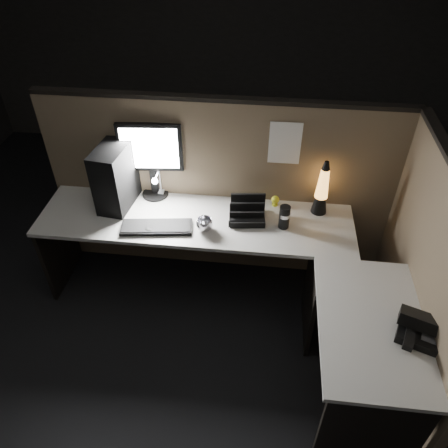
# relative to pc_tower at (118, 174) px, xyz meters

# --- Properties ---
(floor) EXTENTS (6.00, 6.00, 0.00)m
(floor) POSITION_rel_pc_tower_xyz_m (0.75, -0.77, -0.97)
(floor) COLOR black
(floor) RESTS_ON ground
(room_shell) EXTENTS (6.00, 6.00, 6.00)m
(room_shell) POSITION_rel_pc_tower_xyz_m (0.75, -0.77, 0.65)
(room_shell) COLOR silver
(room_shell) RESTS_ON ground
(partition_back) EXTENTS (2.66, 0.06, 1.50)m
(partition_back) POSITION_rel_pc_tower_xyz_m (0.75, 0.16, -0.22)
(partition_back) COLOR brown
(partition_back) RESTS_ON ground
(partition_right) EXTENTS (0.06, 1.66, 1.50)m
(partition_right) POSITION_rel_pc_tower_xyz_m (2.08, -0.67, -0.22)
(partition_right) COLOR brown
(partition_right) RESTS_ON ground
(desk) EXTENTS (2.60, 1.60, 0.73)m
(desk) POSITION_rel_pc_tower_xyz_m (0.92, -0.51, -0.39)
(desk) COLOR beige
(desk) RESTS_ON ground
(pc_tower) EXTENTS (0.26, 0.48, 0.48)m
(pc_tower) POSITION_rel_pc_tower_xyz_m (0.00, 0.00, 0.00)
(pc_tower) COLOR black
(pc_tower) RESTS_ON desk
(monitor) EXTENTS (0.47, 0.20, 0.60)m
(monitor) POSITION_rel_pc_tower_xyz_m (0.24, 0.11, 0.12)
(monitor) COLOR black
(monitor) RESTS_ON desk
(keyboard) EXTENTS (0.52, 0.23, 0.02)m
(keyboard) POSITION_rel_pc_tower_xyz_m (0.34, -0.30, -0.23)
(keyboard) COLOR black
(keyboard) RESTS_ON desk
(mouse) EXTENTS (0.10, 0.09, 0.03)m
(mouse) POSITION_rel_pc_tower_xyz_m (0.30, -0.35, -0.22)
(mouse) COLOR black
(mouse) RESTS_ON desk
(clip_lamp) EXTENTS (0.05, 0.18, 0.24)m
(clip_lamp) POSITION_rel_pc_tower_xyz_m (0.28, 0.04, -0.10)
(clip_lamp) COLOR white
(clip_lamp) RESTS_ON desk
(organizer) EXTENTS (0.27, 0.25, 0.19)m
(organizer) POSITION_rel_pc_tower_xyz_m (0.97, -0.11, -0.20)
(organizer) COLOR black
(organizer) RESTS_ON desk
(lava_lamp) EXTENTS (0.12, 0.12, 0.43)m
(lava_lamp) POSITION_rel_pc_tower_xyz_m (1.49, 0.03, -0.06)
(lava_lamp) COLOR black
(lava_lamp) RESTS_ON desk
(travel_mug) EXTENTS (0.08, 0.08, 0.18)m
(travel_mug) POSITION_rel_pc_tower_xyz_m (1.24, -0.18, -0.15)
(travel_mug) COLOR black
(travel_mug) RESTS_ON desk
(steel_mug) EXTENTS (0.12, 0.12, 0.09)m
(steel_mug) POSITION_rel_pc_tower_xyz_m (0.68, -0.28, -0.19)
(steel_mug) COLOR #B2B2B9
(steel_mug) RESTS_ON desk
(figurine) EXTENTS (0.06, 0.06, 0.06)m
(figurine) POSITION_rel_pc_tower_xyz_m (1.17, 0.07, -0.19)
(figurine) COLOR yellow
(figurine) RESTS_ON desk
(pinned_paper) EXTENTS (0.22, 0.00, 0.32)m
(pinned_paper) POSITION_rel_pc_tower_xyz_m (1.20, 0.13, 0.26)
(pinned_paper) COLOR white
(pinned_paper) RESTS_ON partition_back
(desk_phone) EXTENTS (0.29, 0.28, 0.14)m
(desk_phone) POSITION_rel_pc_tower_xyz_m (1.98, -1.02, -0.19)
(desk_phone) COLOR black
(desk_phone) RESTS_ON desk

